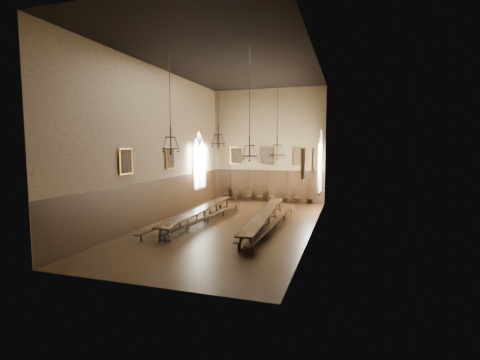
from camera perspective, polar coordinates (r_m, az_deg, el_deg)
The scene contains 34 objects.
floor at distance 19.85m, azimuth -1.35°, elevation -7.42°, with size 9.00×18.00×0.02m, color black.
ceiling at distance 19.88m, azimuth -1.42°, elevation 18.82°, with size 9.00×18.00×0.02m, color black.
wall_back at distance 28.02m, azimuth 4.59°, elevation 5.64°, with size 9.00×0.02×9.00m, color #7B664C.
wall_front at distance 11.20m, azimuth -16.48°, elevation 5.62°, with size 9.00×0.02×9.00m, color #7B664C.
wall_left at distance 21.23m, azimuth -13.04°, elevation 5.55°, with size 0.02×18.00×9.00m, color #7B664C.
wall_right at distance 18.39m, azimuth 12.10°, elevation 5.60°, with size 0.02×18.00×9.00m, color #7B664C.
wainscot_panelling at distance 19.60m, azimuth -1.36°, elevation -3.83°, with size 9.00×18.00×2.50m, color black, non-canonical shape.
table_left at distance 20.67m, azimuth -6.48°, elevation -5.78°, with size 1.19×10.22×0.80m.
table_right at distance 19.27m, azimuth 4.07°, elevation -6.54°, with size 1.44×10.62×0.83m.
bench_left_outer at distance 20.55m, azimuth -8.49°, elevation -6.22°, with size 0.86×9.61×0.43m.
bench_left_inner at distance 20.24m, azimuth -5.28°, elevation -6.36°, with size 0.87×9.67×0.44m.
bench_right_inner at distance 19.46m, azimuth 2.98°, elevation -6.80°, with size 0.99×9.99×0.45m.
bench_right_outer at distance 18.90m, azimuth 5.86°, elevation -7.16°, with size 0.52×10.34×0.47m.
chair_0 at distance 28.87m, azimuth -2.46°, elevation -2.70°, with size 0.57×0.57×1.03m.
chair_1 at distance 28.59m, azimuth -0.73°, elevation -2.81°, with size 0.48×0.48×0.97m.
chair_2 at distance 28.31m, azimuth 1.31°, elevation -2.94°, with size 0.48×0.48×0.89m.
chair_3 at distance 27.98m, azimuth 3.23°, elevation -3.00°, with size 0.46×0.46×0.98m.
chair_4 at distance 27.74m, azimuth 5.10°, elevation -3.07°, with size 0.44×0.44×1.00m.
chair_5 at distance 27.52m, azimuth 7.57°, elevation -3.18°, with size 0.54×0.54×0.97m.
chair_6 at distance 27.41m, azimuth 9.31°, elevation -3.22°, with size 0.53×0.53×1.01m.
chair_7 at distance 27.38m, azimuth 11.38°, elevation -3.31°, with size 0.45×0.45×0.94m.
chandelier_back_left at distance 22.12m, azimuth -3.57°, elevation 6.68°, with size 0.91×0.91×4.56m.
chandelier_back_right at distance 21.08m, azimuth 6.11°, elevation 4.94°, with size 0.94×0.94×5.25m.
chandelier_front_left at distance 17.84m, azimuth -11.30°, elevation 6.03°, with size 0.90×0.90×4.84m.
chandelier_front_right at distance 16.35m, azimuth 1.57°, elevation 5.30°, with size 0.77×0.77×5.15m.
portrait_back_0 at distance 28.60m, azimuth -0.58°, elevation 4.05°, with size 1.10×0.12×1.40m.
portrait_back_1 at distance 27.91m, azimuth 4.52°, elevation 3.99°, with size 1.10×0.12×1.40m.
portrait_back_2 at distance 27.44m, azimuth 9.83°, elevation 3.91°, with size 1.10×0.12×1.40m.
portrait_left_0 at distance 22.05m, azimuth -11.39°, elevation 3.50°, with size 0.12×1.00×1.30m.
portrait_left_1 at distance 18.24m, azimuth -18.21°, elevation 2.93°, with size 0.12×1.00×1.30m.
portrait_right_0 at distance 19.42m, azimuth 11.95°, elevation 3.23°, with size 0.12×1.00×1.30m.
portrait_right_1 at distance 14.95m, azimuth 10.29°, elevation 2.61°, with size 0.12×1.00×1.30m.
window_right at distance 23.90m, azimuth 13.09°, elevation 2.90°, with size 0.20×2.20×4.60m, color white, non-canonical shape.
window_left at distance 26.11m, azimuth -6.71°, elevation 3.21°, with size 0.20×2.20×4.60m, color white, non-canonical shape.
Camera 1 is at (6.23, -18.31, 4.44)m, focal length 26.00 mm.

